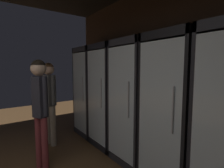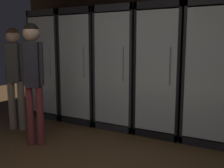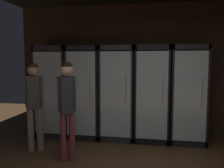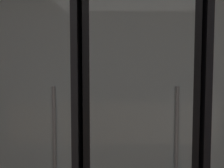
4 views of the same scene
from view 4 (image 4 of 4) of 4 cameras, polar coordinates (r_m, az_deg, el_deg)
The scene contains 3 objects.
wall_back at distance 2.08m, azimuth 6.98°, elevation 3.57°, with size 6.00×0.06×2.80m, color #382619.
cooler_center at distance 1.91m, azimuth -16.15°, elevation -10.55°, with size 0.67×0.62×1.92m.
cooler_right at distance 1.84m, azimuth 5.48°, elevation -11.21°, with size 0.67×0.62×1.92m.
Camera 4 is at (-0.22, 0.96, 1.42)m, focal length 40.62 mm.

